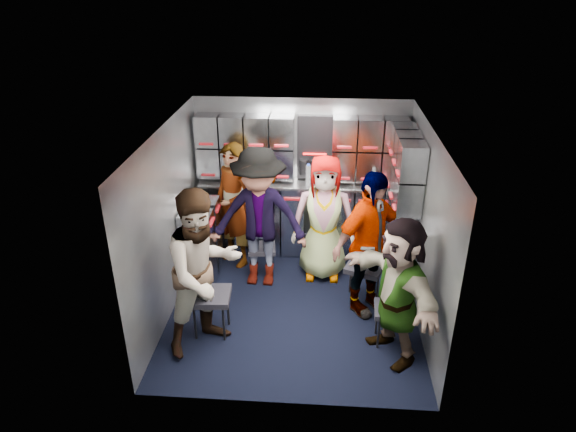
# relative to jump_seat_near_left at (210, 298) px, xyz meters

# --- Properties ---
(floor) EXTENTS (3.00, 3.00, 0.00)m
(floor) POSITION_rel_jump_seat_near_left_xyz_m (0.86, 0.53, -0.44)
(floor) COLOR black
(floor) RESTS_ON ground
(wall_back) EXTENTS (2.80, 0.04, 2.10)m
(wall_back) POSITION_rel_jump_seat_near_left_xyz_m (0.86, 2.03, 0.61)
(wall_back) COLOR gray
(wall_back) RESTS_ON ground
(wall_left) EXTENTS (0.04, 3.00, 2.10)m
(wall_left) POSITION_rel_jump_seat_near_left_xyz_m (-0.54, 0.53, 0.61)
(wall_left) COLOR gray
(wall_left) RESTS_ON ground
(wall_right) EXTENTS (0.04, 3.00, 2.10)m
(wall_right) POSITION_rel_jump_seat_near_left_xyz_m (2.26, 0.53, 0.61)
(wall_right) COLOR gray
(wall_right) RESTS_ON ground
(ceiling) EXTENTS (2.80, 3.00, 0.02)m
(ceiling) POSITION_rel_jump_seat_near_left_xyz_m (0.86, 0.53, 1.66)
(ceiling) COLOR silver
(ceiling) RESTS_ON wall_back
(cart_bank_back) EXTENTS (2.68, 0.38, 0.99)m
(cart_bank_back) POSITION_rel_jump_seat_near_left_xyz_m (0.86, 1.82, 0.06)
(cart_bank_back) COLOR #8D919B
(cart_bank_back) RESTS_ON ground
(cart_bank_left) EXTENTS (0.38, 0.76, 0.99)m
(cart_bank_left) POSITION_rel_jump_seat_near_left_xyz_m (-0.33, 1.09, 0.06)
(cart_bank_left) COLOR #8D919B
(cart_bank_left) RESTS_ON ground
(counter) EXTENTS (2.68, 0.42, 0.03)m
(counter) POSITION_rel_jump_seat_near_left_xyz_m (0.86, 1.82, 0.58)
(counter) COLOR #ADAFB4
(counter) RESTS_ON cart_bank_back
(locker_bank_back) EXTENTS (2.68, 0.28, 0.82)m
(locker_bank_back) POSITION_rel_jump_seat_near_left_xyz_m (0.86, 1.88, 1.05)
(locker_bank_back) COLOR #8D919B
(locker_bank_back) RESTS_ON wall_back
(locker_bank_right) EXTENTS (0.28, 1.00, 0.82)m
(locker_bank_right) POSITION_rel_jump_seat_near_left_xyz_m (2.11, 1.23, 1.05)
(locker_bank_right) COLOR #8D919B
(locker_bank_right) RESTS_ON wall_right
(right_cabinet) EXTENTS (0.28, 1.20, 1.00)m
(right_cabinet) POSITION_rel_jump_seat_near_left_xyz_m (2.11, 1.13, 0.06)
(right_cabinet) COLOR #8D919B
(right_cabinet) RESTS_ON ground
(coffee_niche) EXTENTS (0.46, 0.16, 0.84)m
(coffee_niche) POSITION_rel_jump_seat_near_left_xyz_m (1.04, 1.94, 1.03)
(coffee_niche) COLOR black
(coffee_niche) RESTS_ON wall_back
(red_latch_strip) EXTENTS (2.60, 0.02, 0.03)m
(red_latch_strip) POSITION_rel_jump_seat_near_left_xyz_m (0.86, 1.62, 0.44)
(red_latch_strip) COLOR maroon
(red_latch_strip) RESTS_ON cart_bank_back
(jump_seat_near_left) EXTENTS (0.44, 0.42, 0.49)m
(jump_seat_near_left) POSITION_rel_jump_seat_near_left_xyz_m (0.00, 0.00, 0.00)
(jump_seat_near_left) COLOR black
(jump_seat_near_left) RESTS_ON ground
(jump_seat_mid_left) EXTENTS (0.38, 0.36, 0.40)m
(jump_seat_mid_left) POSITION_rel_jump_seat_near_left_xyz_m (0.41, 1.20, -0.08)
(jump_seat_mid_left) COLOR black
(jump_seat_mid_left) RESTS_ON ground
(jump_seat_center) EXTENTS (0.49, 0.48, 0.45)m
(jump_seat_center) POSITION_rel_jump_seat_near_left_xyz_m (1.18, 1.42, -0.04)
(jump_seat_center) COLOR black
(jump_seat_center) RESTS_ON ground
(jump_seat_mid_right) EXTENTS (0.51, 0.50, 0.48)m
(jump_seat_mid_right) POSITION_rel_jump_seat_near_left_xyz_m (1.67, 0.72, -0.01)
(jump_seat_mid_right) COLOR black
(jump_seat_mid_right) RESTS_ON ground
(jump_seat_near_right) EXTENTS (0.38, 0.37, 0.43)m
(jump_seat_near_right) POSITION_rel_jump_seat_near_left_xyz_m (1.91, -0.03, -0.06)
(jump_seat_near_right) COLOR black
(jump_seat_near_right) RESTS_ON ground
(attendant_standing) EXTENTS (0.72, 0.68, 1.65)m
(attendant_standing) POSITION_rel_jump_seat_near_left_xyz_m (0.02, 1.48, 0.39)
(attendant_standing) COLOR black
(attendant_standing) RESTS_ON ground
(attendant_arc_a) EXTENTS (1.08, 1.07, 1.76)m
(attendant_arc_a) POSITION_rel_jump_seat_near_left_xyz_m (0.00, -0.18, 0.44)
(attendant_arc_a) COLOR black
(attendant_arc_a) RESTS_ON ground
(attendant_arc_b) EXTENTS (1.18, 0.72, 1.77)m
(attendant_arc_b) POSITION_rel_jump_seat_near_left_xyz_m (0.41, 1.02, 0.45)
(attendant_arc_b) COLOR black
(attendant_arc_b) RESTS_ON ground
(attendant_arc_c) EXTENTS (0.79, 0.51, 1.61)m
(attendant_arc_c) POSITION_rel_jump_seat_near_left_xyz_m (1.18, 1.24, 0.37)
(attendant_arc_c) COLOR black
(attendant_arc_c) RESTS_ON ground
(attendant_arc_d) EXTENTS (1.03, 0.96, 1.70)m
(attendant_arc_d) POSITION_rel_jump_seat_near_left_xyz_m (1.67, 0.54, 0.41)
(attendant_arc_d) COLOR black
(attendant_arc_d) RESTS_ON ground
(attendant_arc_e) EXTENTS (1.08, 1.47, 1.54)m
(attendant_arc_e) POSITION_rel_jump_seat_near_left_xyz_m (1.91, -0.21, 0.33)
(attendant_arc_e) COLOR black
(attendant_arc_e) RESTS_ON ground
(bottle_left) EXTENTS (0.06, 0.06, 0.26)m
(bottle_left) POSITION_rel_jump_seat_near_left_xyz_m (-0.08, 1.77, 0.72)
(bottle_left) COLOR white
(bottle_left) RESTS_ON counter
(bottle_mid) EXTENTS (0.06, 0.06, 0.26)m
(bottle_mid) POSITION_rel_jump_seat_near_left_xyz_m (0.96, 1.77, 0.72)
(bottle_mid) COLOR white
(bottle_mid) RESTS_ON counter
(bottle_right) EXTENTS (0.07, 0.07, 0.28)m
(bottle_right) POSITION_rel_jump_seat_near_left_xyz_m (1.80, 1.77, 0.73)
(bottle_right) COLOR white
(bottle_right) RESTS_ON counter
(cup_left) EXTENTS (0.07, 0.07, 0.10)m
(cup_left) POSITION_rel_jump_seat_near_left_xyz_m (-0.06, 1.76, 0.64)
(cup_left) COLOR #CEB891
(cup_left) RESTS_ON counter
(cup_right) EXTENTS (0.09, 0.09, 0.10)m
(cup_right) POSITION_rel_jump_seat_near_left_xyz_m (2.11, 1.76, 0.65)
(cup_right) COLOR #CEB891
(cup_right) RESTS_ON counter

